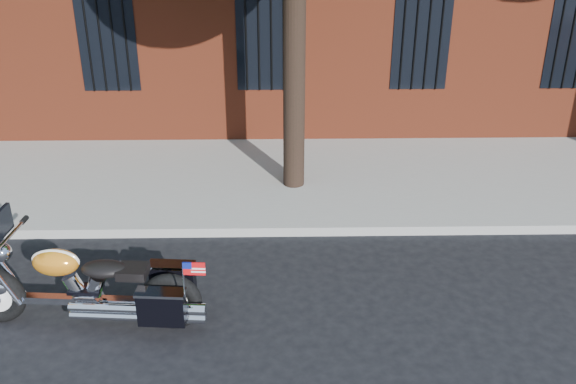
{
  "coord_description": "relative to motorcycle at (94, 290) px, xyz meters",
  "views": [
    {
      "loc": [
        0.21,
        -7.23,
        4.87
      ],
      "look_at": [
        0.36,
        0.8,
        1.0
      ],
      "focal_mm": 40.0,
      "sensor_mm": 36.0,
      "label": 1
    }
  ],
  "objects": [
    {
      "name": "curb",
      "position": [
        1.98,
        2.22,
        -0.44
      ],
      "size": [
        40.0,
        0.16,
        0.15
      ],
      "primitive_type": "cube",
      "color": "gray",
      "rests_on": "ground"
    },
    {
      "name": "motorcycle",
      "position": [
        0.0,
        0.0,
        0.0
      ],
      "size": [
        3.01,
        0.98,
        1.53
      ],
      "rotation": [
        0.0,
        0.0,
        -0.08
      ],
      "color": "black",
      "rests_on": "ground"
    },
    {
      "name": "sidewalk",
      "position": [
        1.98,
        4.1,
        -0.44
      ],
      "size": [
        40.0,
        3.6,
        0.15
      ],
      "primitive_type": "cube",
      "color": "gray",
      "rests_on": "ground"
    },
    {
      "name": "ground",
      "position": [
        1.98,
        0.84,
        -0.52
      ],
      "size": [
        120.0,
        120.0,
        0.0
      ],
      "primitive_type": "plane",
      "color": "black",
      "rests_on": "ground"
    }
  ]
}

